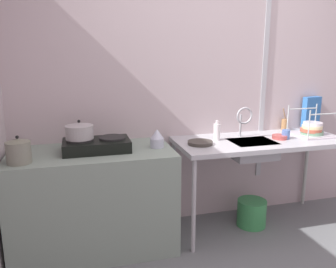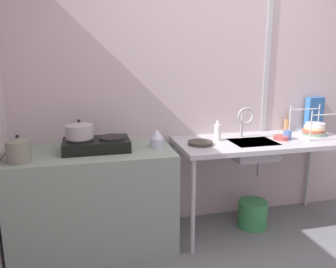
{
  "view_description": "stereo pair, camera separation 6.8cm",
  "coord_description": "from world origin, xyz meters",
  "px_view_note": "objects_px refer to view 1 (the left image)",
  "views": [
    {
      "loc": [
        -1.3,
        -1.5,
        1.6
      ],
      "look_at": [
        -0.58,
        1.17,
        0.95
      ],
      "focal_mm": 36.19,
      "sensor_mm": 36.0,
      "label": 1
    },
    {
      "loc": [
        -1.23,
        -1.52,
        1.6
      ],
      "look_at": [
        -0.58,
        1.17,
        0.95
      ],
      "focal_mm": 36.19,
      "sensor_mm": 36.0,
      "label": 2
    }
  ],
  "objects_px": {
    "pot_beside_stove": "(18,151)",
    "cup_by_rack": "(286,134)",
    "faucet": "(244,117)",
    "bottle_by_sink": "(217,132)",
    "cereal_box": "(311,113)",
    "bucket_on_floor": "(252,213)",
    "utensil_jar": "(284,124)",
    "sink_basin": "(252,149)",
    "frying_pan": "(200,143)",
    "percolator": "(157,138)",
    "pot_on_left_burner": "(79,131)",
    "small_bowl_on_drainboard": "(280,137)",
    "stove": "(97,145)",
    "dish_rack": "(312,130)"
  },
  "relations": [
    {
      "from": "frying_pan",
      "to": "dish_rack",
      "type": "distance_m",
      "value": 1.15
    },
    {
      "from": "percolator",
      "to": "cereal_box",
      "type": "relative_size",
      "value": 0.46
    },
    {
      "from": "pot_beside_stove",
      "to": "utensil_jar",
      "type": "height_order",
      "value": "utensil_jar"
    },
    {
      "from": "cereal_box",
      "to": "cup_by_rack",
      "type": "bearing_deg",
      "value": -155.93
    },
    {
      "from": "pot_on_left_burner",
      "to": "faucet",
      "type": "relative_size",
      "value": 0.75
    },
    {
      "from": "frying_pan",
      "to": "sink_basin",
      "type": "bearing_deg",
      "value": -2.45
    },
    {
      "from": "stove",
      "to": "frying_pan",
      "type": "xyz_separation_m",
      "value": [
        0.87,
        -0.03,
        -0.04
      ]
    },
    {
      "from": "small_bowl_on_drainboard",
      "to": "sink_basin",
      "type": "bearing_deg",
      "value": -176.79
    },
    {
      "from": "stove",
      "to": "percolator",
      "type": "distance_m",
      "value": 0.49
    },
    {
      "from": "pot_on_left_burner",
      "to": "small_bowl_on_drainboard",
      "type": "distance_m",
      "value": 1.78
    },
    {
      "from": "pot_on_left_burner",
      "to": "cup_by_rack",
      "type": "bearing_deg",
      "value": -1.34
    },
    {
      "from": "bottle_by_sink",
      "to": "utensil_jar",
      "type": "bearing_deg",
      "value": 13.94
    },
    {
      "from": "faucet",
      "to": "sink_basin",
      "type": "bearing_deg",
      "value": -77.95
    },
    {
      "from": "pot_beside_stove",
      "to": "bucket_on_floor",
      "type": "xyz_separation_m",
      "value": [
        1.97,
        0.17,
        -0.81
      ]
    },
    {
      "from": "stove",
      "to": "sink_basin",
      "type": "height_order",
      "value": "stove"
    },
    {
      "from": "cup_by_rack",
      "to": "bottle_by_sink",
      "type": "distance_m",
      "value": 0.65
    },
    {
      "from": "pot_on_left_burner",
      "to": "percolator",
      "type": "xyz_separation_m",
      "value": [
        0.62,
        -0.02,
        -0.1
      ]
    },
    {
      "from": "utensil_jar",
      "to": "bucket_on_floor",
      "type": "relative_size",
      "value": 0.84
    },
    {
      "from": "stove",
      "to": "dish_rack",
      "type": "distance_m",
      "value": 2.02
    },
    {
      "from": "cup_by_rack",
      "to": "cereal_box",
      "type": "xyz_separation_m",
      "value": [
        0.5,
        0.32,
        0.12
      ]
    },
    {
      "from": "pot_beside_stove",
      "to": "faucet",
      "type": "relative_size",
      "value": 0.69
    },
    {
      "from": "stove",
      "to": "sink_basin",
      "type": "distance_m",
      "value": 1.37
    },
    {
      "from": "bottle_by_sink",
      "to": "utensil_jar",
      "type": "relative_size",
      "value": 0.79
    },
    {
      "from": "percolator",
      "to": "sink_basin",
      "type": "relative_size",
      "value": 0.4
    },
    {
      "from": "sink_basin",
      "to": "frying_pan",
      "type": "height_order",
      "value": "frying_pan"
    },
    {
      "from": "frying_pan",
      "to": "utensil_jar",
      "type": "relative_size",
      "value": 0.95
    },
    {
      "from": "small_bowl_on_drainboard",
      "to": "frying_pan",
      "type": "bearing_deg",
      "value": 179.62
    },
    {
      "from": "frying_pan",
      "to": "cereal_box",
      "type": "height_order",
      "value": "cereal_box"
    },
    {
      "from": "pot_beside_stove",
      "to": "faucet",
      "type": "bearing_deg",
      "value": 7.77
    },
    {
      "from": "sink_basin",
      "to": "bottle_by_sink",
      "type": "distance_m",
      "value": 0.35
    },
    {
      "from": "faucet",
      "to": "frying_pan",
      "type": "relative_size",
      "value": 1.35
    },
    {
      "from": "frying_pan",
      "to": "cereal_box",
      "type": "xyz_separation_m",
      "value": [
        1.33,
        0.31,
        0.15
      ]
    },
    {
      "from": "faucet",
      "to": "cup_by_rack",
      "type": "relative_size",
      "value": 3.46
    },
    {
      "from": "pot_beside_stove",
      "to": "cup_by_rack",
      "type": "distance_m",
      "value": 2.26
    },
    {
      "from": "cereal_box",
      "to": "bucket_on_floor",
      "type": "xyz_separation_m",
      "value": [
        -0.78,
        -0.28,
        -0.89
      ]
    },
    {
      "from": "cup_by_rack",
      "to": "utensil_jar",
      "type": "height_order",
      "value": "utensil_jar"
    },
    {
      "from": "faucet",
      "to": "bottle_by_sink",
      "type": "relative_size",
      "value": 1.61
    },
    {
      "from": "bucket_on_floor",
      "to": "pot_beside_stove",
      "type": "bearing_deg",
      "value": -175.1
    },
    {
      "from": "pot_on_left_burner",
      "to": "small_bowl_on_drainboard",
      "type": "xyz_separation_m",
      "value": [
        1.77,
        -0.03,
        -0.16
      ]
    },
    {
      "from": "cereal_box",
      "to": "pot_beside_stove",
      "type": "bearing_deg",
      "value": -179.08
    },
    {
      "from": "cup_by_rack",
      "to": "small_bowl_on_drainboard",
      "type": "height_order",
      "value": "cup_by_rack"
    },
    {
      "from": "dish_rack",
      "to": "pot_beside_stove",
      "type": "bearing_deg",
      "value": -175.91
    },
    {
      "from": "faucet",
      "to": "dish_rack",
      "type": "bearing_deg",
      "value": -6.15
    },
    {
      "from": "frying_pan",
      "to": "bottle_by_sink",
      "type": "height_order",
      "value": "bottle_by_sink"
    },
    {
      "from": "faucet",
      "to": "cereal_box",
      "type": "xyz_separation_m",
      "value": [
        0.87,
        0.2,
        -0.03
      ]
    },
    {
      "from": "stove",
      "to": "utensil_jar",
      "type": "relative_size",
      "value": 2.28
    },
    {
      "from": "pot_on_left_burner",
      "to": "sink_basin",
      "type": "bearing_deg",
      "value": -1.9
    },
    {
      "from": "faucet",
      "to": "cereal_box",
      "type": "distance_m",
      "value": 0.89
    },
    {
      "from": "cup_by_rack",
      "to": "pot_on_left_burner",
      "type": "bearing_deg",
      "value": 178.66
    },
    {
      "from": "sink_basin",
      "to": "frying_pan",
      "type": "bearing_deg",
      "value": 177.55
    }
  ]
}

